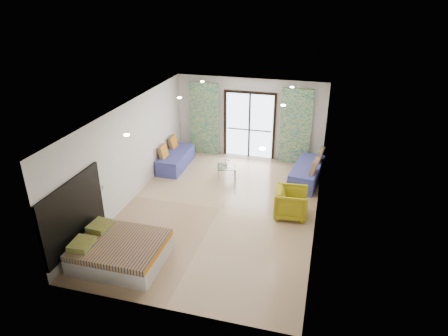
% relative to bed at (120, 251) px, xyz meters
% --- Properties ---
extents(floor, '(5.00, 7.50, 0.01)m').
position_rel_bed_xyz_m(floor, '(1.48, 2.70, -0.27)').
color(floor, '#977A5A').
rests_on(floor, ground).
extents(ceiling, '(5.00, 7.50, 0.01)m').
position_rel_bed_xyz_m(ceiling, '(1.48, 2.70, 2.43)').
color(ceiling, silver).
rests_on(ceiling, ground).
extents(wall_back, '(5.00, 0.01, 2.70)m').
position_rel_bed_xyz_m(wall_back, '(1.48, 6.45, 1.08)').
color(wall_back, silver).
rests_on(wall_back, ground).
extents(wall_front, '(5.00, 0.01, 2.70)m').
position_rel_bed_xyz_m(wall_front, '(1.48, -1.05, 1.08)').
color(wall_front, silver).
rests_on(wall_front, ground).
extents(wall_left, '(0.01, 7.50, 2.70)m').
position_rel_bed_xyz_m(wall_left, '(-1.02, 2.70, 1.08)').
color(wall_left, silver).
rests_on(wall_left, ground).
extents(wall_right, '(0.01, 7.50, 2.70)m').
position_rel_bed_xyz_m(wall_right, '(3.98, 2.70, 1.08)').
color(wall_right, silver).
rests_on(wall_right, ground).
extents(balcony_door, '(1.76, 0.08, 2.28)m').
position_rel_bed_xyz_m(balcony_door, '(1.48, 6.42, 0.99)').
color(balcony_door, black).
rests_on(balcony_door, floor).
extents(balcony_rail, '(1.52, 0.03, 0.04)m').
position_rel_bed_xyz_m(balcony_rail, '(1.48, 6.43, 0.68)').
color(balcony_rail, '#595451').
rests_on(balcony_rail, balcony_door).
extents(curtain_left, '(1.00, 0.10, 2.50)m').
position_rel_bed_xyz_m(curtain_left, '(-0.07, 6.27, 0.98)').
color(curtain_left, silver).
rests_on(curtain_left, floor).
extents(curtain_right, '(1.00, 0.10, 2.50)m').
position_rel_bed_xyz_m(curtain_right, '(3.03, 6.27, 0.98)').
color(curtain_right, silver).
rests_on(curtain_right, floor).
extents(downlight_a, '(0.12, 0.12, 0.02)m').
position_rel_bed_xyz_m(downlight_a, '(0.08, 0.70, 2.40)').
color(downlight_a, '#FFE0B2').
rests_on(downlight_a, ceiling).
extents(downlight_b, '(0.12, 0.12, 0.02)m').
position_rel_bed_xyz_m(downlight_b, '(2.88, 0.70, 2.40)').
color(downlight_b, '#FFE0B2').
rests_on(downlight_b, ceiling).
extents(downlight_c, '(0.12, 0.12, 0.02)m').
position_rel_bed_xyz_m(downlight_c, '(0.08, 3.70, 2.40)').
color(downlight_c, '#FFE0B2').
rests_on(downlight_c, ceiling).
extents(downlight_d, '(0.12, 0.12, 0.02)m').
position_rel_bed_xyz_m(downlight_d, '(2.88, 3.70, 2.40)').
color(downlight_d, '#FFE0B2').
rests_on(downlight_d, ceiling).
extents(downlight_e, '(0.12, 0.12, 0.02)m').
position_rel_bed_xyz_m(downlight_e, '(0.08, 5.70, 2.40)').
color(downlight_e, '#FFE0B2').
rests_on(downlight_e, ceiling).
extents(downlight_f, '(0.12, 0.12, 0.02)m').
position_rel_bed_xyz_m(downlight_f, '(2.88, 5.70, 2.40)').
color(downlight_f, '#FFE0B2').
rests_on(downlight_f, ceiling).
extents(headboard, '(0.06, 2.10, 1.50)m').
position_rel_bed_xyz_m(headboard, '(-0.98, 0.00, 0.78)').
color(headboard, black).
rests_on(headboard, floor).
extents(switch_plate, '(0.02, 0.10, 0.10)m').
position_rel_bed_xyz_m(switch_plate, '(-0.99, 1.25, 0.78)').
color(switch_plate, silver).
rests_on(switch_plate, wall_left).
extents(bed, '(1.84, 1.51, 0.64)m').
position_rel_bed_xyz_m(bed, '(0.00, 0.00, 0.00)').
color(bed, silver).
rests_on(bed, floor).
extents(daybed_left, '(0.72, 1.81, 0.89)m').
position_rel_bed_xyz_m(daybed_left, '(-0.64, 4.91, 0.01)').
color(daybed_left, '#3A408B').
rests_on(daybed_left, floor).
extents(daybed_right, '(1.00, 2.02, 0.95)m').
position_rel_bed_xyz_m(daybed_right, '(3.59, 4.94, 0.03)').
color(daybed_right, '#3A408B').
rests_on(daybed_right, floor).
extents(coffee_table, '(0.72, 0.72, 0.67)m').
position_rel_bed_xyz_m(coffee_table, '(1.18, 4.55, 0.07)').
color(coffee_table, silver).
rests_on(coffee_table, floor).
extents(vase, '(0.19, 0.19, 0.16)m').
position_rel_bed_xyz_m(vase, '(1.12, 4.60, 0.20)').
color(vase, white).
rests_on(vase, coffee_table).
extents(armchair, '(0.83, 0.87, 0.84)m').
position_rel_bed_xyz_m(armchair, '(3.34, 2.84, 0.15)').
color(armchair, '#9C8F14').
rests_on(armchair, floor).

